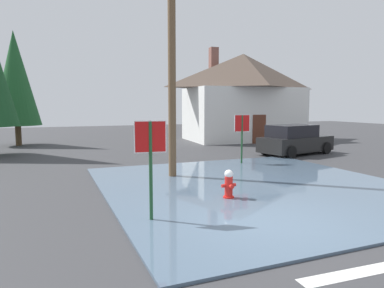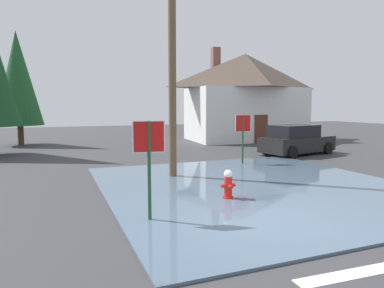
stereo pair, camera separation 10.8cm
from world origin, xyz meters
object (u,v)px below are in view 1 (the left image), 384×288
at_px(parked_car, 295,140).
at_px(fire_hydrant, 229,185).
at_px(stop_sign_near, 150,150).
at_px(utility_pole, 172,46).
at_px(house, 243,96).
at_px(stop_sign_far, 242,129).
at_px(pine_tree_tall_left, 15,78).

bearing_deg(parked_car, fire_hydrant, -138.32).
xyz_separation_m(stop_sign_near, utility_pole, (2.07, 4.53, 3.09)).
bearing_deg(house, fire_hydrant, -121.48).
xyz_separation_m(stop_sign_far, house, (5.78, 9.85, 1.78)).
bearing_deg(stop_sign_near, parked_car, 37.56).
bearing_deg(house, stop_sign_far, -120.38).
bearing_deg(house, pine_tree_tall_left, 171.73).
bearing_deg(house, utility_pole, -130.07).
distance_m(stop_sign_near, utility_pole, 5.86).
bearing_deg(utility_pole, stop_sign_near, -114.58).
bearing_deg(pine_tree_tall_left, parked_car, -36.16).
height_order(stop_sign_far, house, house).
bearing_deg(parked_car, pine_tree_tall_left, 143.84).
bearing_deg(stop_sign_far, utility_pole, -157.88).
xyz_separation_m(parked_car, pine_tree_tall_left, (-14.18, 10.36, 3.62)).
distance_m(parked_car, pine_tree_tall_left, 17.93).
relative_size(parked_car, pine_tree_tall_left, 0.62).
relative_size(stop_sign_far, pine_tree_tall_left, 0.30).
bearing_deg(stop_sign_near, house, 53.79).
height_order(stop_sign_near, parked_car, stop_sign_near).
height_order(utility_pole, stop_sign_far, utility_pole).
distance_m(utility_pole, house, 14.97).
xyz_separation_m(fire_hydrant, utility_pole, (-0.45, 3.52, 4.31)).
bearing_deg(utility_pole, house, 49.93).
relative_size(fire_hydrant, stop_sign_far, 0.38).
height_order(utility_pole, pine_tree_tall_left, utility_pole).
bearing_deg(stop_sign_near, fire_hydrant, 21.79).
xyz_separation_m(stop_sign_near, pine_tree_tall_left, (-3.98, 18.21, 2.74)).
xyz_separation_m(fire_hydrant, pine_tree_tall_left, (-6.50, 17.20, 3.97)).
bearing_deg(parked_car, stop_sign_near, -142.44).
xyz_separation_m(utility_pole, house, (9.59, 11.41, -1.36)).
bearing_deg(utility_pole, stop_sign_far, 22.12).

